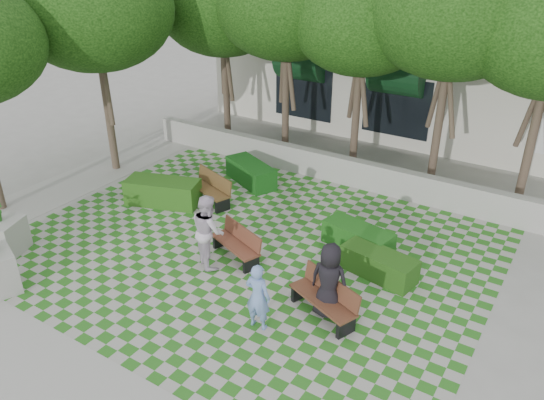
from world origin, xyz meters
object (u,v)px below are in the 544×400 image
Objects in this scene: hedge_midleft at (251,173)px; person_white at (208,230)px; planter_back at (3,235)px; bench_mid at (237,244)px; bench_west at (210,189)px; bench_east at (325,299)px; hedge_midright at (358,238)px; person_blue at (258,297)px; hedge_west at (163,192)px; hedge_east at (379,264)px; person_dark at (329,281)px.

hedge_midleft is 4.92m from person_white.
bench_mid is at bearing 30.00° from planter_back.
hedge_midleft is at bearing 100.84° from bench_west.
bench_east is 2.92m from hedge_midright.
person_blue is (-0.48, -3.96, 0.44)m from hedge_midright.
hedge_west is at bearing -33.49° from person_blue.
bench_west reaches higher than hedge_midright.
hedge_midright is at bearing -22.00° from hedge_midleft.
bench_east is 6.94m from hedge_west.
hedge_midleft is (-4.70, 1.90, 0.03)m from hedge_midright.
hedge_west is (-6.62, 2.08, -0.04)m from bench_east.
hedge_midright is (-0.52, 2.87, -0.10)m from bench_east.
bench_west reaches higher than hedge_west.
hedge_west is at bearing -117.62° from hedge_midleft.
bench_west is 1.83m from hedge_midleft.
hedge_west is (-7.04, 0.06, 0.07)m from hedge_east.
bench_mid is 0.92× the size of bench_west.
bench_mid is 0.90× the size of hedge_midright.
person_blue is (4.48, -4.05, 0.33)m from bench_west.
bench_east reaches higher than hedge_east.
bench_west is 1.44m from hedge_west.
hedge_west is (-1.40, -2.68, 0.04)m from hedge_midleft.
hedge_east is at bearing -104.28° from person_dark.
person_white is at bearing 26.84° from planter_back.
person_blue is (1.93, -1.93, 0.37)m from bench_mid.
bench_mid is 0.89× the size of person_white.
planter_back reaches higher than bench_mid.
hedge_midright is 0.84× the size of hedge_west.
hedge_midright is 9.17m from planter_back.
planter_back is at bearing 11.42° from person_dark.
hedge_west is 1.44× the size of person_blue.
hedge_west is 1.46× the size of planter_back.
bench_mid is at bearing -174.21° from bench_east.
hedge_midright is 1.23× the size of planter_back.
hedge_midleft is 7.09m from person_dark.
bench_west is at bearing 62.41° from planter_back.
planter_back is at bearing -146.58° from hedge_midright.
person_dark reaches higher than person_blue.
hedge_east is at bearing -118.51° from person_blue.
bench_west is at bearing -16.91° from person_white.
bench_mid is 3.89m from hedge_west.
bench_east is 0.96× the size of hedge_midright.
bench_east reaches higher than hedge_midleft.
planter_back is (-1.54, -4.26, 0.12)m from hedge_west.
person_white is at bearing -137.38° from hedge_midright.
person_dark reaches higher than planter_back.
planter_back reaches higher than hedge_midleft.
person_white is (4.81, 2.43, 0.44)m from planter_back.
person_blue is 2.72m from person_white.
person_blue is at bearing -22.90° from bench_west.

